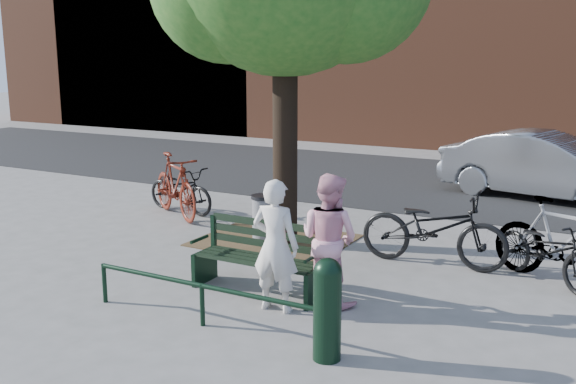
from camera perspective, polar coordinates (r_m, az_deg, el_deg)
The scene contains 15 objects.
ground at distance 8.48m, azimuth -2.74°, elevation -8.91°, with size 90.00×90.00×0.00m, color gray.
dirt_pit at distance 10.76m, azimuth -1.18°, elevation -4.30°, with size 2.40×2.00×0.02m, color brown.
road at distance 16.10m, azimuth 13.22°, elevation 0.82°, with size 40.00×7.00×0.01m, color black.
park_bench at distance 8.39m, azimuth -2.49°, elevation -5.68°, with size 1.74×0.54×0.97m.
guard_railing at distance 7.41m, azimuth -7.66°, elevation -8.81°, with size 3.06×0.06×0.51m.
person_left at distance 7.67m, azimuth -1.13°, elevation -4.79°, with size 0.59×0.39×1.62m, color silver.
person_right at distance 7.92m, azimuth 3.67°, elevation -4.18°, with size 0.80×0.62×1.64m, color pink.
bollard at distance 6.52m, azimuth 3.51°, elevation -10.06°, with size 0.29×0.29×1.07m.
litter_bin at distance 10.54m, azimuth -2.22°, elevation -2.41°, with size 0.39×0.39×0.81m.
bicycle_a at distance 12.82m, azimuth -9.53°, elevation 0.22°, with size 0.60×1.73×0.91m, color black.
bicycle_b at distance 12.44m, azimuth -10.00°, elevation 0.56°, with size 0.57×2.01×1.21m, color #5D190D.
bicycle_c at distance 9.61m, azimuth 12.83°, elevation -3.16°, with size 0.75×2.15×1.13m, color black.
bicycle_d at distance 9.38m, azimuth 23.13°, elevation -4.10°, with size 0.55×1.93×1.16m, color gray.
bicycle_e at distance 9.36m, azimuth 22.08°, elevation -4.83°, with size 0.61×1.75×0.92m, color black.
parked_car at distance 14.86m, azimuth 21.95°, elevation 2.16°, with size 1.53×4.37×1.44m, color slate.
Camera 1 is at (4.15, -6.76, 3.01)m, focal length 40.00 mm.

